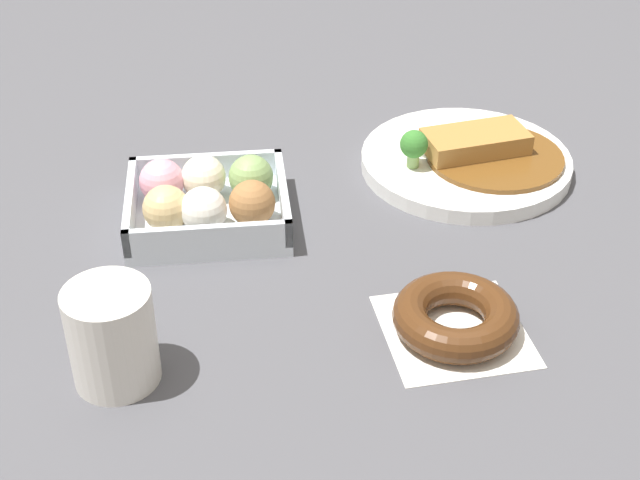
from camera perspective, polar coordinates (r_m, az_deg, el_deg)
The scene contains 5 objects.
ground_plane at distance 1.01m, azimuth 3.46°, elevation 0.97°, with size 1.60×1.60×0.00m, color #4C4C51.
curry_plate at distance 1.12m, azimuth 9.05°, elevation 4.97°, with size 0.25×0.25×0.06m.
donut_box at distance 1.01m, azimuth -6.93°, elevation 2.45°, with size 0.17×0.15×0.06m.
chocolate_ring_donut at distance 0.87m, azimuth 8.30°, elevation -4.71°, with size 0.14×0.14×0.03m.
coffee_mug at distance 0.81m, azimuth -12.63°, elevation -5.78°, with size 0.08×0.08×0.09m, color silver.
Camera 1 is at (-0.15, -0.83, 0.56)m, focal length 52.20 mm.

